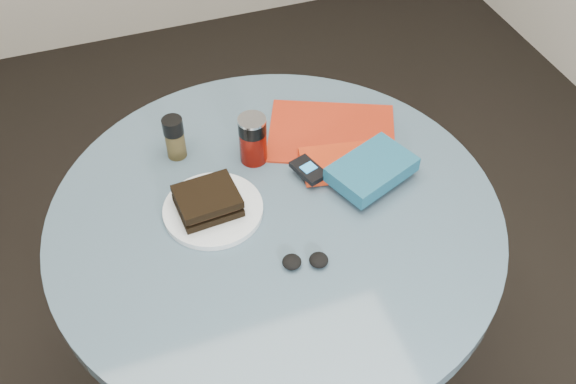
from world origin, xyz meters
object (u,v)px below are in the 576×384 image
object	(u,v)px
plate	(213,210)
soda_can	(253,139)
mp3_player	(308,170)
headphones	(305,261)
novel	(372,169)
sandwich	(208,201)
pepper_grinder	(175,137)
red_book	(340,163)
magazine	(332,133)
table	(276,256)

from	to	relation	value
plate	soda_can	xyz separation A→B (m)	(0.13, 0.13, 0.05)
mp3_player	headphones	world-z (taller)	mp3_player
novel	headphones	world-z (taller)	novel
sandwich	mp3_player	bearing A→B (deg)	5.92
sandwich	pepper_grinder	size ratio (longest dim) A/B	1.26
novel	headphones	distance (m)	0.28
soda_can	plate	bearing A→B (deg)	-135.68
red_book	pepper_grinder	bearing A→B (deg)	165.18
magazine	novel	world-z (taller)	novel
magazine	headphones	bearing A→B (deg)	-95.97
plate	pepper_grinder	xyz separation A→B (m)	(-0.03, 0.20, 0.05)
sandwich	soda_can	bearing A→B (deg)	42.00
novel	pepper_grinder	bearing A→B (deg)	127.79
soda_can	red_book	distance (m)	0.21
pepper_grinder	headphones	world-z (taller)	pepper_grinder
plate	headphones	world-z (taller)	headphones
magazine	table	bearing A→B (deg)	-113.71
plate	mp3_player	world-z (taller)	mp3_player
plate	soda_can	world-z (taller)	soda_can
magazine	plate	bearing A→B (deg)	-132.14
plate	pepper_grinder	distance (m)	0.21
plate	novel	bearing A→B (deg)	-4.73
plate	sandwich	bearing A→B (deg)	168.45
sandwich	novel	world-z (taller)	sandwich
plate	soda_can	bearing A→B (deg)	44.32
magazine	headphones	world-z (taller)	headphones
pepper_grinder	magazine	distance (m)	0.38
table	red_book	world-z (taller)	red_book
table	sandwich	world-z (taller)	sandwich
table	magazine	world-z (taller)	magazine
sandwich	magazine	xyz separation A→B (m)	(0.35, 0.15, -0.03)
soda_can	headphones	xyz separation A→B (m)	(0.01, -0.33, -0.05)
novel	mp3_player	xyz separation A→B (m)	(-0.13, 0.06, -0.01)
table	plate	world-z (taller)	plate
plate	magazine	world-z (taller)	plate
soda_can	magazine	world-z (taller)	soda_can
magazine	novel	bearing A→B (deg)	-59.51
sandwich	pepper_grinder	bearing A→B (deg)	96.87
sandwich	soda_can	world-z (taller)	soda_can
mp3_player	plate	bearing A→B (deg)	-173.38
pepper_grinder	magazine	bearing A→B (deg)	-7.89
magazine	red_book	xyz separation A→B (m)	(-0.03, -0.12, 0.01)
plate	mp3_player	bearing A→B (deg)	6.62
magazine	headphones	xyz separation A→B (m)	(-0.20, -0.35, 0.01)
sandwich	magazine	bearing A→B (deg)	23.18
magazine	mp3_player	distance (m)	0.17
headphones	magazine	bearing A→B (deg)	60.17
pepper_grinder	plate	bearing A→B (deg)	-80.65
soda_can	red_book	size ratio (longest dim) A/B	0.69
red_book	mp3_player	distance (m)	0.08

